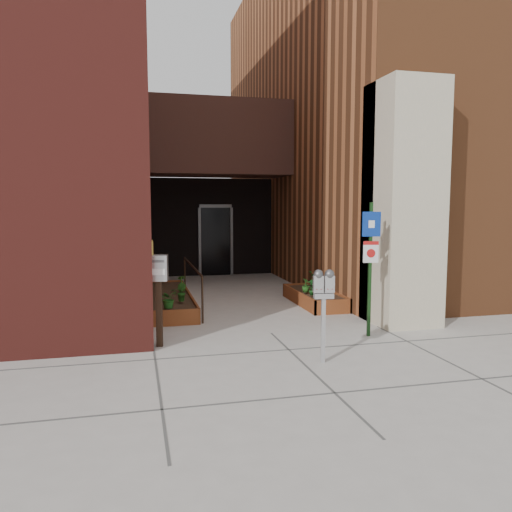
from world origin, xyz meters
TOP-DOWN VIEW (x-y plane):
  - ground at (0.00, 0.00)m, footprint 80.00×80.00m
  - architecture at (-0.18, 6.89)m, footprint 20.00×14.60m
  - planter_left at (-1.55, 2.70)m, footprint 0.90×3.60m
  - planter_right at (1.60, 2.20)m, footprint 0.80×2.20m
  - handrail at (-1.05, 2.65)m, footprint 0.04×3.34m
  - parking_meter at (0.28, -1.68)m, footprint 0.30×0.16m
  - sign_post at (1.54, -0.56)m, footprint 0.30×0.10m
  - payment_dropbox at (-1.90, -0.34)m, footprint 0.32×0.26m
  - shrub_left_a at (-1.66, 1.10)m, footprint 0.46×0.46m
  - shrub_left_b at (-1.38, 1.71)m, footprint 0.25×0.25m
  - shrub_left_c at (-1.26, 2.85)m, footprint 0.24×0.24m
  - shrub_left_d at (-1.58, 4.28)m, footprint 0.25×0.25m
  - shrub_right_a at (1.35, 2.08)m, footprint 0.22×0.22m
  - shrub_right_b at (1.35, 1.70)m, footprint 0.25×0.25m
  - shrub_right_c at (1.81, 2.74)m, footprint 0.44×0.44m

SIDE VIEW (x-z plane):
  - ground at x=0.00m, z-range 0.00..0.00m
  - planter_left at x=-1.55m, z-range -0.02..0.28m
  - planter_right at x=1.60m, z-range -0.02..0.28m
  - shrub_right_a at x=1.35m, z-range 0.30..0.60m
  - shrub_left_d at x=-1.58m, z-range 0.30..0.64m
  - shrub_right_b at x=1.35m, z-range 0.30..0.64m
  - shrub_left_c at x=-1.26m, z-range 0.30..0.65m
  - shrub_right_c at x=1.81m, z-range 0.30..0.66m
  - shrub_left_a at x=-1.66m, z-range 0.30..0.66m
  - shrub_left_b at x=-1.38m, z-range 0.30..0.66m
  - handrail at x=-1.05m, z-range 0.30..1.20m
  - parking_meter at x=0.28m, z-range 0.36..1.68m
  - payment_dropbox at x=-1.90m, z-range 0.32..1.75m
  - sign_post at x=1.54m, z-range 0.26..2.50m
  - architecture at x=-0.18m, z-range -0.02..9.98m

